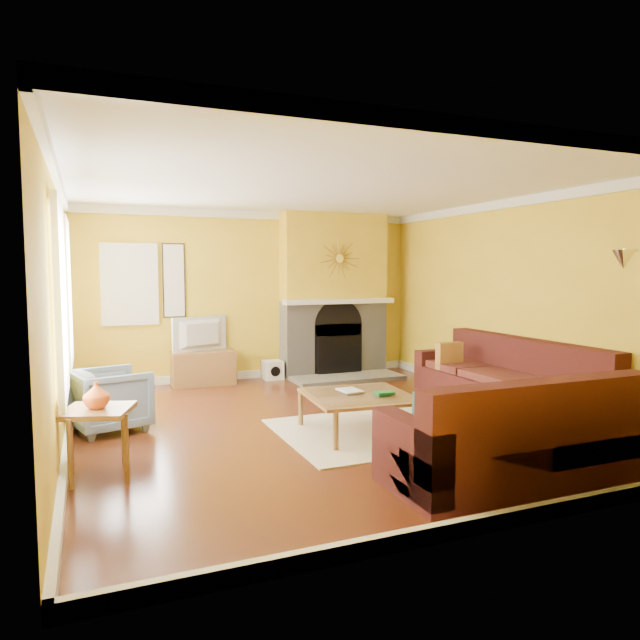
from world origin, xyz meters
name	(u,v)px	position (x,y,z in m)	size (l,w,h in m)	color
floor	(324,423)	(0.00, 0.00, -0.01)	(5.50, 6.00, 0.02)	#602B14
ceiling	(324,185)	(0.00, 0.00, 2.71)	(5.50, 6.00, 0.02)	white
wall_back	(253,295)	(0.00, 3.01, 1.35)	(5.50, 0.02, 2.70)	gold
wall_front	(502,333)	(0.00, -3.01, 1.35)	(5.50, 0.02, 2.70)	gold
wall_left	(57,313)	(-2.76, 0.00, 1.35)	(0.02, 6.00, 2.70)	gold
wall_right	(516,301)	(2.76, 0.00, 1.35)	(0.02, 6.00, 2.70)	gold
baseboard	(324,417)	(0.00, 0.00, 0.06)	(5.50, 6.00, 0.12)	white
crown_molding	(324,191)	(0.00, 0.00, 2.64)	(5.50, 6.00, 0.12)	white
window_left_near	(66,292)	(-2.72, 1.30, 1.50)	(0.06, 1.22, 1.72)	white
window_left_far	(58,300)	(-2.72, -0.60, 1.50)	(0.06, 1.22, 1.72)	white
window_back	(130,284)	(-1.90, 2.96, 1.55)	(0.82, 0.06, 1.22)	white
wall_art	(174,281)	(-1.25, 2.97, 1.60)	(0.34, 0.04, 1.14)	white
fireplace	(334,295)	(1.35, 2.80, 1.35)	(1.80, 0.40, 2.70)	gray
mantel	(340,301)	(1.35, 2.56, 1.25)	(1.92, 0.22, 0.08)	white
hearth	(347,378)	(1.35, 2.25, 0.03)	(1.80, 0.70, 0.06)	gray
sunburst	(339,258)	(1.35, 2.57, 1.95)	(0.70, 0.04, 0.70)	olive
rug	(390,429)	(0.55, -0.57, 0.01)	(2.40, 1.80, 0.02)	beige
sectional_sofa	(455,390)	(1.22, -0.83, 0.45)	(3.06, 3.74, 0.90)	#471916
coffee_table	(359,413)	(0.19, -0.53, 0.21)	(1.09, 1.09, 0.43)	white
media_console	(203,368)	(-0.87, 2.71, 0.26)	(0.95, 0.43, 0.52)	olive
tv	(203,334)	(-0.87, 2.71, 0.78)	(0.91, 0.12, 0.53)	black
subwoofer	(273,370)	(0.25, 2.75, 0.15)	(0.30, 0.30, 0.30)	white
armchair	(111,400)	(-2.29, 0.58, 0.34)	(0.73, 0.75, 0.69)	slate
side_table	(98,443)	(-2.45, -0.88, 0.30)	(0.54, 0.54, 0.60)	olive
vase	(96,395)	(-2.45, -0.88, 0.71)	(0.22, 0.22, 0.23)	#D8591E
book	(341,392)	(0.03, -0.42, 0.44)	(0.21, 0.29, 0.03)	white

